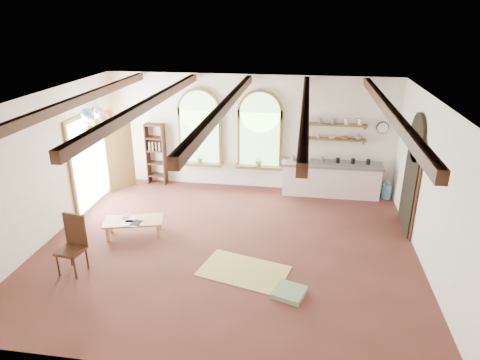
% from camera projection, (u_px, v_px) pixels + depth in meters
% --- Properties ---
extents(floor, '(8.00, 8.00, 0.00)m').
position_uv_depth(floor, '(228.00, 247.00, 9.28)').
color(floor, '#5C2926').
rests_on(floor, ground).
extents(ceiling_beams, '(6.20, 6.80, 0.18)m').
position_uv_depth(ceiling_beams, '(226.00, 105.00, 8.14)').
color(ceiling_beams, '#3D1D13').
rests_on(ceiling_beams, ceiling).
extents(window_left, '(1.30, 0.28, 2.20)m').
position_uv_depth(window_left, '(200.00, 130.00, 12.02)').
color(window_left, brown).
rests_on(window_left, floor).
extents(window_right, '(1.30, 0.28, 2.20)m').
position_uv_depth(window_right, '(260.00, 133.00, 11.78)').
color(window_right, brown).
rests_on(window_right, floor).
extents(left_doorway, '(0.10, 1.90, 2.50)m').
position_uv_depth(left_doorway, '(90.00, 161.00, 11.07)').
color(left_doorway, brown).
rests_on(left_doorway, floor).
extents(right_doorway, '(0.10, 1.30, 2.40)m').
position_uv_depth(right_doorway, '(410.00, 184.00, 9.70)').
color(right_doorway, black).
rests_on(right_doorway, floor).
extents(kitchen_counter, '(2.68, 0.62, 0.94)m').
position_uv_depth(kitchen_counter, '(331.00, 179.00, 11.72)').
color(kitchen_counter, white).
rests_on(kitchen_counter, floor).
extents(wall_shelf_lower, '(1.70, 0.24, 0.04)m').
position_uv_depth(wall_shelf_lower, '(333.00, 139.00, 11.49)').
color(wall_shelf_lower, brown).
rests_on(wall_shelf_lower, wall_back).
extents(wall_shelf_upper, '(1.70, 0.24, 0.04)m').
position_uv_depth(wall_shelf_upper, '(335.00, 125.00, 11.34)').
color(wall_shelf_upper, brown).
rests_on(wall_shelf_upper, wall_back).
extents(wall_clock, '(0.32, 0.04, 0.32)m').
position_uv_depth(wall_clock, '(383.00, 128.00, 11.25)').
color(wall_clock, black).
rests_on(wall_clock, wall_back).
extents(bookshelf, '(0.53, 0.32, 1.80)m').
position_uv_depth(bookshelf, '(156.00, 154.00, 12.38)').
color(bookshelf, '#3D1D13').
rests_on(bookshelf, floor).
extents(coffee_table, '(1.41, 0.92, 0.37)m').
position_uv_depth(coffee_table, '(133.00, 222.00, 9.66)').
color(coffee_table, tan).
rests_on(coffee_table, floor).
extents(side_chair, '(0.53, 0.53, 1.17)m').
position_uv_depth(side_chair, '(73.00, 257.00, 8.28)').
color(side_chair, '#3D1D13').
rests_on(side_chair, floor).
extents(floor_mat, '(1.88, 1.43, 0.02)m').
position_uv_depth(floor_mat, '(244.00, 271.00, 8.41)').
color(floor_mat, tan).
rests_on(floor_mat, floor).
extents(floor_cushion, '(0.68, 0.68, 0.09)m').
position_uv_depth(floor_cushion, '(289.00, 292.00, 7.71)').
color(floor_cushion, '#6D8E62').
rests_on(floor_cushion, floor).
extents(water_jug_a, '(0.30, 0.30, 0.58)m').
position_uv_depth(water_jug_a, '(360.00, 188.00, 11.69)').
color(water_jug_a, '#5289B0').
rests_on(water_jug_a, floor).
extents(water_jug_b, '(0.27, 0.27, 0.52)m').
position_uv_depth(water_jug_b, '(387.00, 190.00, 11.60)').
color(water_jug_b, '#5289B0').
rests_on(water_jug_b, floor).
extents(balloon_cluster, '(0.79, 0.89, 1.15)m').
position_uv_depth(balloon_cluster, '(98.00, 120.00, 10.24)').
color(balloon_cluster, silver).
rests_on(balloon_cluster, floor).
extents(table_book, '(0.25, 0.30, 0.02)m').
position_uv_depth(table_book, '(122.00, 216.00, 9.81)').
color(table_book, olive).
rests_on(table_book, coffee_table).
extents(tablet, '(0.21, 0.29, 0.01)m').
position_uv_depth(tablet, '(137.00, 223.00, 9.51)').
color(tablet, black).
rests_on(tablet, coffee_table).
extents(potted_plant_left, '(0.27, 0.23, 0.30)m').
position_uv_depth(potted_plant_left, '(200.00, 158.00, 12.21)').
color(potted_plant_left, '#598C4C').
rests_on(potted_plant_left, window_left).
extents(potted_plant_right, '(0.27, 0.23, 0.30)m').
position_uv_depth(potted_plant_right, '(259.00, 161.00, 11.97)').
color(potted_plant_right, '#598C4C').
rests_on(potted_plant_right, window_right).
extents(shelf_cup_a, '(0.12, 0.10, 0.10)m').
position_uv_depth(shelf_cup_a, '(305.00, 136.00, 11.57)').
color(shelf_cup_a, white).
rests_on(shelf_cup_a, wall_shelf_lower).
extents(shelf_cup_b, '(0.10, 0.10, 0.09)m').
position_uv_depth(shelf_cup_b, '(319.00, 136.00, 11.52)').
color(shelf_cup_b, beige).
rests_on(shelf_cup_b, wall_shelf_lower).
extents(shelf_bowl_a, '(0.22, 0.22, 0.05)m').
position_uv_depth(shelf_bowl_a, '(332.00, 137.00, 11.48)').
color(shelf_bowl_a, beige).
rests_on(shelf_bowl_a, wall_shelf_lower).
extents(shelf_bowl_b, '(0.20, 0.20, 0.06)m').
position_uv_depth(shelf_bowl_b, '(345.00, 138.00, 11.43)').
color(shelf_bowl_b, '#8C664C').
rests_on(shelf_bowl_b, wall_shelf_lower).
extents(shelf_vase, '(0.18, 0.18, 0.19)m').
position_uv_depth(shelf_vase, '(359.00, 136.00, 11.35)').
color(shelf_vase, slate).
rests_on(shelf_vase, wall_shelf_lower).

